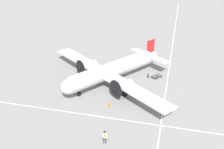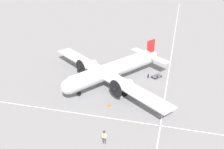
{
  "view_description": "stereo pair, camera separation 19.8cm",
  "coord_description": "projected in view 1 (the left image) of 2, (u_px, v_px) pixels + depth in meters",
  "views": [
    {
      "loc": [
        -40.04,
        -9.83,
        22.88
      ],
      "look_at": [
        0.0,
        0.0,
        1.56
      ],
      "focal_mm": 45.0,
      "sensor_mm": 36.0,
      "label": 1
    },
    {
      "loc": [
        -39.99,
        -10.03,
        22.88
      ],
      "look_at": [
        0.0,
        0.0,
        1.56
      ],
      "focal_mm": 45.0,
      "sensor_mm": 36.0,
      "label": 2
    }
  ],
  "objects": [
    {
      "name": "apron_line_northsouth",
      "position": [
        95.0,
        116.0,
        38.72
      ],
      "size": [
        0.16,
        120.0,
        0.01
      ],
      "color": "silver",
      "rests_on": "ground_plane"
    },
    {
      "name": "apron_line_eastwest",
      "position": [
        166.0,
        89.0,
        45.22
      ],
      "size": [
        120.0,
        0.16,
        0.01
      ],
      "color": "silver",
      "rests_on": "ground_plane"
    },
    {
      "name": "traffic_cone",
      "position": [
        109.0,
        104.0,
        40.8
      ],
      "size": [
        0.48,
        0.48,
        0.63
      ],
      "color": "orange",
      "rests_on": "ground_plane"
    },
    {
      "name": "suitcase_upright_spare",
      "position": [
        157.0,
        77.0,
        48.4
      ],
      "size": [
        0.48,
        0.19,
        0.53
      ],
      "color": "#232328",
      "rests_on": "ground_plane"
    },
    {
      "name": "airliner_main",
      "position": [
        110.0,
        70.0,
        45.81
      ],
      "size": [
        20.49,
        23.39,
        5.47
      ],
      "rotation": [
        0.0,
        0.0,
        2.5
      ],
      "color": "silver",
      "rests_on": "ground_plane"
    },
    {
      "name": "crew_foreground",
      "position": [
        105.0,
        136.0,
        33.23
      ],
      "size": [
        0.31,
        0.61,
        1.8
      ],
      "rotation": [
        0.0,
        0.0,
        1.6
      ],
      "color": "#2D2D33",
      "rests_on": "ground_plane"
    },
    {
      "name": "suitcase_near_door",
      "position": [
        148.0,
        76.0,
        48.68
      ],
      "size": [
        0.49,
        0.13,
        0.66
      ],
      "color": "#232328",
      "rests_on": "ground_plane"
    },
    {
      "name": "ground_plane",
      "position": [
        112.0,
        83.0,
        47.13
      ],
      "size": [
        300.0,
        300.0,
        0.0
      ],
      "primitive_type": "plane",
      "color": "gray"
    },
    {
      "name": "baggage_cart",
      "position": [
        157.0,
        76.0,
        48.76
      ],
      "size": [
        2.06,
        1.98,
        0.56
      ],
      "rotation": [
        0.0,
        0.0,
        2.43
      ],
      "color": "#56565B",
      "rests_on": "ground_plane"
    }
  ]
}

